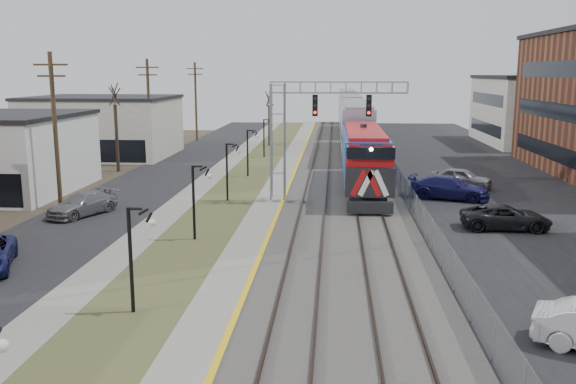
# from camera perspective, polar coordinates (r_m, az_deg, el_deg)

# --- Properties ---
(street_west) EXTENTS (7.00, 120.00, 0.04)m
(street_west) POSITION_cam_1_polar(r_m,az_deg,el_deg) (50.64, -12.69, 0.96)
(street_west) COLOR black
(street_west) RESTS_ON ground
(sidewalk) EXTENTS (2.00, 120.00, 0.08)m
(sidewalk) POSITION_cam_1_polar(r_m,az_deg,el_deg) (49.51, -7.70, 0.92)
(sidewalk) COLOR gray
(sidewalk) RESTS_ON ground
(grass_median) EXTENTS (4.00, 120.00, 0.06)m
(grass_median) POSITION_cam_1_polar(r_m,az_deg,el_deg) (48.98, -4.27, 0.87)
(grass_median) COLOR #4B502A
(grass_median) RESTS_ON ground
(platform) EXTENTS (2.00, 120.00, 0.24)m
(platform) POSITION_cam_1_polar(r_m,az_deg,el_deg) (48.61, -0.77, 0.93)
(platform) COLOR gray
(platform) RESTS_ON ground
(ballast_bed) EXTENTS (8.00, 120.00, 0.20)m
(ballast_bed) POSITION_cam_1_polar(r_m,az_deg,el_deg) (48.43, 5.14, 0.82)
(ballast_bed) COLOR #595651
(ballast_bed) RESTS_ON ground
(parking_lot) EXTENTS (16.00, 120.00, 0.04)m
(parking_lot) POSITION_cam_1_polar(r_m,az_deg,el_deg) (50.08, 19.00, 0.51)
(parking_lot) COLOR black
(parking_lot) RESTS_ON ground
(platform_edge) EXTENTS (0.24, 120.00, 0.01)m
(platform_edge) POSITION_cam_1_polar(r_m,az_deg,el_deg) (48.52, 0.27, 1.06)
(platform_edge) COLOR gold
(platform_edge) RESTS_ON platform
(track_near) EXTENTS (1.58, 120.00, 0.15)m
(track_near) POSITION_cam_1_polar(r_m,az_deg,el_deg) (48.41, 2.77, 1.06)
(track_near) COLOR #2D2119
(track_near) RESTS_ON ballast_bed
(track_far) EXTENTS (1.58, 120.00, 0.15)m
(track_far) POSITION_cam_1_polar(r_m,az_deg,el_deg) (48.44, 6.91, 1.00)
(track_far) COLOR #2D2119
(track_far) RESTS_ON ballast_bed
(train) EXTENTS (3.00, 85.85, 5.33)m
(train) POSITION_cam_1_polar(r_m,az_deg,el_deg) (80.89, 5.96, 6.94)
(train) COLOR #144BA9
(train) RESTS_ON ground
(signal_gantry) EXTENTS (9.00, 1.07, 8.15)m
(signal_gantry) POSITION_cam_1_polar(r_m,az_deg,el_deg) (40.81, 1.45, 6.72)
(signal_gantry) COLOR gray
(signal_gantry) RESTS_ON ground
(lampposts) EXTENTS (0.14, 62.14, 4.00)m
(lampposts) POSITION_cam_1_polar(r_m,az_deg,el_deg) (32.48, -8.70, -0.94)
(lampposts) COLOR black
(lampposts) RESTS_ON ground
(utility_poles) EXTENTS (0.28, 80.28, 10.00)m
(utility_poles) POSITION_cam_1_polar(r_m,az_deg,el_deg) (41.81, -20.93, 5.29)
(utility_poles) COLOR #4C3823
(utility_poles) RESTS_ON ground
(fence) EXTENTS (0.04, 120.00, 1.60)m
(fence) POSITION_cam_1_polar(r_m,az_deg,el_deg) (48.55, 10.11, 1.56)
(fence) COLOR gray
(fence) RESTS_ON ground
(bare_trees) EXTENTS (12.30, 42.30, 5.95)m
(bare_trees) POSITION_cam_1_polar(r_m,az_deg,el_deg) (54.31, -12.79, 4.48)
(bare_trees) COLOR #382D23
(bare_trees) RESTS_ON ground
(car_lot_c) EXTENTS (4.99, 2.42, 1.37)m
(car_lot_c) POSITION_cam_1_polar(r_m,az_deg,el_deg) (36.39, 19.70, -2.29)
(car_lot_c) COLOR black
(car_lot_c) RESTS_ON ground
(car_lot_d) EXTENTS (5.91, 3.76, 1.59)m
(car_lot_d) POSITION_cam_1_polar(r_m,az_deg,el_deg) (43.88, 14.85, 0.35)
(car_lot_d) COLOR #171750
(car_lot_d) RESTS_ON ground
(car_lot_e) EXTENTS (4.86, 3.44, 1.54)m
(car_lot_e) POSITION_cam_1_polar(r_m,az_deg,el_deg) (48.36, 15.94, 1.23)
(car_lot_e) COLOR gray
(car_lot_e) RESTS_ON ground
(car_street_b) EXTENTS (3.75, 5.17, 1.39)m
(car_street_b) POSITION_cam_1_polar(r_m,az_deg,el_deg) (39.70, -18.69, -1.13)
(car_street_b) COLOR slate
(car_street_b) RESTS_ON ground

